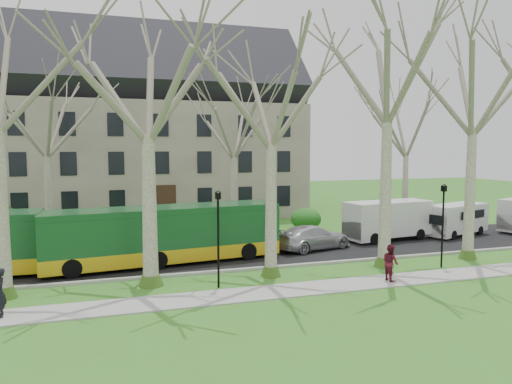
% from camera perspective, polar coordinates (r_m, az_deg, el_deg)
% --- Properties ---
extents(ground, '(120.00, 120.00, 0.00)m').
position_cam_1_polar(ground, '(25.82, 8.36, -9.00)').
color(ground, '#3B7020').
rests_on(ground, ground).
extents(sidewalk, '(70.00, 2.00, 0.06)m').
position_cam_1_polar(sidewalk, '(23.67, 11.10, -10.29)').
color(sidewalk, gray).
rests_on(sidewalk, ground).
extents(road, '(80.00, 8.00, 0.06)m').
position_cam_1_polar(road, '(30.70, 3.76, -6.59)').
color(road, black).
rests_on(road, ground).
extents(curb, '(80.00, 0.25, 0.14)m').
position_cam_1_polar(curb, '(27.11, 6.94, -8.14)').
color(curb, '#A5A39E').
rests_on(curb, ground).
extents(building, '(26.50, 12.20, 16.00)m').
position_cam_1_polar(building, '(46.70, -11.76, 7.30)').
color(building, slate).
rests_on(building, ground).
extents(tree_row_verge, '(49.00, 7.00, 14.00)m').
position_cam_1_polar(tree_row_verge, '(25.30, 8.27, 6.71)').
color(tree_row_verge, gray).
rests_on(tree_row_verge, ground).
extents(tree_row_far, '(33.00, 7.00, 12.00)m').
position_cam_1_polar(tree_row_far, '(34.80, -1.60, 4.72)').
color(tree_row_far, gray).
rests_on(tree_row_far, ground).
extents(lamp_row, '(36.22, 0.22, 4.30)m').
position_cam_1_polar(lamp_row, '(24.43, 9.49, -3.67)').
color(lamp_row, black).
rests_on(lamp_row, ground).
extents(hedges, '(30.60, 8.60, 2.00)m').
position_cam_1_polar(hedges, '(37.34, -7.81, -2.99)').
color(hedges, '#1F631C').
rests_on(hedges, ground).
extents(bus_follow, '(12.82, 4.13, 3.15)m').
position_cam_1_polar(bus_follow, '(27.24, -10.47, -4.76)').
color(bus_follow, '#154921').
rests_on(bus_follow, road).
extents(sedan, '(5.41, 3.33, 1.46)m').
position_cam_1_polar(sedan, '(30.72, 6.51, -5.16)').
color(sedan, '#BCBDC1').
rests_on(sedan, road).
extents(van_a, '(6.16, 2.86, 2.59)m').
position_cam_1_polar(van_a, '(34.65, 14.83, -3.16)').
color(van_a, silver).
rests_on(van_a, road).
extents(van_b, '(5.39, 3.30, 2.21)m').
position_cam_1_polar(van_b, '(37.75, 21.91, -2.98)').
color(van_b, silver).
rests_on(van_b, road).
extents(pedestrian_a, '(0.51, 0.71, 1.81)m').
position_cam_1_polar(pedestrian_a, '(20.97, -27.26, -10.19)').
color(pedestrian_a, black).
rests_on(pedestrian_a, sidewalk).
extents(pedestrian_b, '(0.67, 0.85, 1.71)m').
position_cam_1_polar(pedestrian_b, '(24.38, 15.11, -7.77)').
color(pedestrian_b, '#571323').
rests_on(pedestrian_b, sidewalk).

